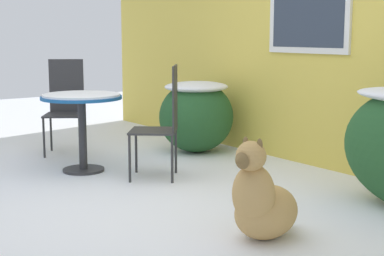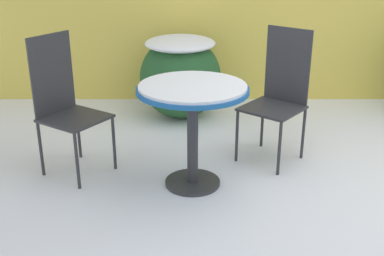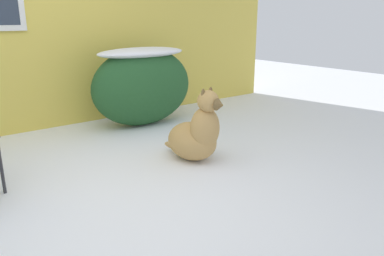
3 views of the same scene
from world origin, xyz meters
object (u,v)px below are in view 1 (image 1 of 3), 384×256
patio_table (82,109)px  patio_chair_near_table (163,119)px  patio_chair_far_side (65,104)px  dog (262,203)px

patio_table → patio_chair_near_table: patio_chair_near_table is taller
patio_table → patio_chair_near_table: 0.84m
patio_table → patio_chair_far_side: bearing=165.4°
patio_table → patio_chair_near_table: size_ratio=0.74×
patio_table → patio_chair_far_side: patio_chair_far_side is taller
patio_table → patio_chair_far_side: (-0.95, 0.25, -0.06)m
patio_chair_near_table → patio_table: bearing=-105.2°
patio_chair_near_table → patio_chair_far_side: bearing=-132.4°
patio_table → patio_chair_far_side: size_ratio=0.74×
patio_chair_far_side → dog: (3.42, -0.16, -0.30)m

